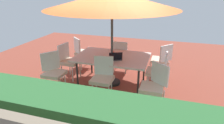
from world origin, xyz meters
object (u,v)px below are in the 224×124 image
object	(u,v)px
chair_north	(103,76)
chair_southwest	(162,59)
laptop	(115,58)
chair_south	(121,55)
chair_northwest	(154,85)
patio_umbrella	(112,0)
chair_west	(159,70)
cup	(113,53)
chair_southeast	(82,51)
chair_east	(68,59)
dining_table	(112,58)
chair_northeast	(53,71)

from	to	relation	value
chair_north	chair_southwest	bearing A→B (deg)	44.28
chair_southwest	laptop	world-z (taller)	chair_southwest
chair_south	chair_northwest	xyz separation A→B (m)	(-1.14, 1.62, 0.00)
patio_umbrella	chair_west	size ratio (longest dim) A/B	3.21
chair_south	cup	xyz separation A→B (m)	(0.04, 0.64, 0.25)
chair_southwest	cup	size ratio (longest dim) A/B	12.22
chair_southeast	chair_north	bearing A→B (deg)	171.18
chair_south	chair_east	distance (m)	1.52
chair_southwest	cup	distance (m)	1.40
chair_southeast	dining_table	bearing A→B (deg)	-170.09
chair_northeast	chair_east	bearing A→B (deg)	39.15
patio_umbrella	chair_south	size ratio (longest dim) A/B	3.21
chair_west	chair_northwest	xyz separation A→B (m)	(0.03, 0.80, 0.00)
chair_east	chair_northeast	distance (m)	0.79
chair_southeast	chair_southwest	bearing A→B (deg)	-137.11
chair_northwest	dining_table	bearing A→B (deg)	-178.30
chair_southwest	laptop	bearing A→B (deg)	-5.00
dining_table	chair_northeast	xyz separation A→B (m)	(1.22, 0.82, -0.16)
chair_southwest	chair_northeast	world-z (taller)	same
dining_table	chair_west	distance (m)	1.20
patio_umbrella	cup	xyz separation A→B (m)	(0.02, -0.16, -1.33)
chair_southwest	chair_northeast	distance (m)	2.92
chair_south	chair_east	world-z (taller)	same
chair_north	chair_northwest	xyz separation A→B (m)	(-1.15, 0.07, 0.00)
chair_west	chair_northwest	distance (m)	0.80
chair_south	chair_north	size ratio (longest dim) A/B	1.00
chair_north	chair_northeast	xyz separation A→B (m)	(1.24, 0.06, 0.00)
dining_table	chair_southeast	xyz separation A→B (m)	(1.22, -0.77, -0.16)
chair_west	chair_north	distance (m)	1.39
dining_table	chair_north	world-z (taller)	chair_north
chair_southwest	laptop	distance (m)	1.48
chair_north	chair_east	distance (m)	1.46
chair_southwest	chair_south	size ratio (longest dim) A/B	1.00
dining_table	laptop	bearing A→B (deg)	126.08
chair_west	laptop	world-z (taller)	chair_west
chair_north	cup	bearing A→B (deg)	83.68
chair_southeast	chair_northwest	bearing A→B (deg)	-171.63
chair_west	chair_north	xyz separation A→B (m)	(1.18, 0.73, 0.00)
chair_east	patio_umbrella	bearing A→B (deg)	-80.67
chair_south	chair_north	bearing A→B (deg)	87.05
chair_east	chair_northwest	size ratio (longest dim) A/B	1.00
chair_east	laptop	distance (m)	1.44
chair_northwest	chair_northeast	bearing A→B (deg)	-143.04
chair_east	cup	distance (m)	1.27
chair_northwest	chair_north	bearing A→B (deg)	-146.32
chair_southeast	chair_east	size ratio (longest dim) A/B	1.00
chair_south	chair_north	xyz separation A→B (m)	(0.01, 1.55, 0.00)
chair_north	chair_northwest	size ratio (longest dim) A/B	1.00
chair_southwest	chair_south	distance (m)	1.18
chair_north	chair_east	bearing A→B (deg)	141.63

